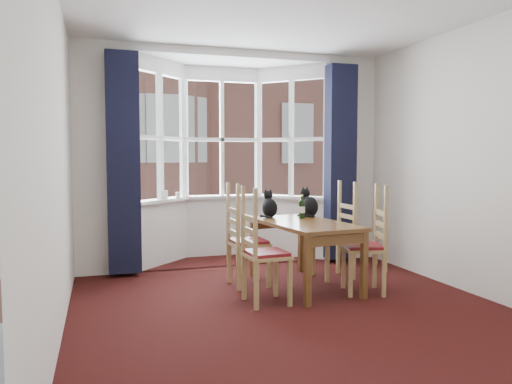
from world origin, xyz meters
name	(u,v)px	position (x,y,z in m)	size (l,w,h in m)	color
floor	(301,317)	(0.00, 0.00, 0.00)	(4.50, 4.50, 0.00)	black
wall_left	(56,160)	(-2.00, 0.00, 1.40)	(4.50, 4.50, 0.00)	silver
wall_right	(489,159)	(2.00, 0.00, 1.40)	(4.50, 4.50, 0.00)	silver
wall_near	(500,162)	(0.00, -2.25, 1.40)	(4.00, 4.00, 0.00)	silver
wall_back_pier_left	(103,159)	(-1.65, 2.25, 1.40)	(0.70, 0.12, 2.80)	silver
wall_back_pier_right	(349,159)	(1.65, 2.25, 1.40)	(0.70, 0.12, 2.80)	silver
bay_window	(226,159)	(0.00, 2.75, 1.40)	(2.76, 0.94, 2.80)	white
curtain_left	(123,163)	(-1.42, 2.07, 1.35)	(0.38, 0.22, 2.60)	black
curtain_right	(340,163)	(1.42, 2.07, 1.35)	(0.38, 0.22, 2.60)	black
dining_table	(304,230)	(0.43, 0.97, 0.63)	(0.90, 1.47, 0.72)	brown
chair_left_near	(258,256)	(-0.25, 0.51, 0.47)	(0.42, 0.44, 0.92)	tan
chair_left_far	(241,244)	(-0.22, 1.21, 0.47)	(0.42, 0.44, 0.92)	tan
chair_right_near	(372,248)	(1.02, 0.54, 0.47)	(0.50, 0.51, 0.92)	tan
chair_right_far	(340,237)	(1.01, 1.26, 0.47)	(0.42, 0.44, 0.92)	tan
cat_left	(270,206)	(0.21, 1.49, 0.85)	(0.19, 0.26, 0.33)	black
cat_right	(309,205)	(0.68, 1.41, 0.86)	(0.26, 0.30, 0.36)	black
wine_bottle	(302,208)	(0.52, 1.25, 0.84)	(0.07, 0.07, 0.27)	black
candle_tall	(166,195)	(-0.86, 2.60, 0.93)	(0.06, 0.06, 0.11)	white
candle_short	(178,195)	(-0.70, 2.63, 0.91)	(0.06, 0.06, 0.09)	white
street	(127,261)	(0.00, 32.25, -6.00)	(80.00, 80.00, 0.00)	#333335
tenement_building	(149,152)	(0.00, 14.01, 1.60)	(18.40, 7.80, 15.20)	#985E4E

